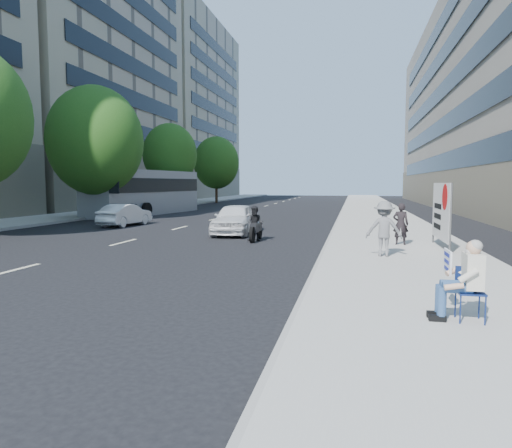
% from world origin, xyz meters
% --- Properties ---
extents(ground, '(160.00, 160.00, 0.00)m').
position_xyz_m(ground, '(0.00, 0.00, 0.00)').
color(ground, black).
rests_on(ground, ground).
extents(near_sidewalk, '(5.00, 120.00, 0.15)m').
position_xyz_m(near_sidewalk, '(4.00, 20.00, 0.07)').
color(near_sidewalk, '#AFADA4').
rests_on(near_sidewalk, ground).
extents(far_sidewalk, '(4.50, 120.00, 0.15)m').
position_xyz_m(far_sidewalk, '(-16.75, 20.00, 0.07)').
color(far_sidewalk, '#AFADA4').
rests_on(far_sidewalk, ground).
extents(far_bldg_mid, '(22.00, 26.00, 34.00)m').
position_xyz_m(far_bldg_mid, '(-30.00, 34.00, 17.00)').
color(far_bldg_mid, tan).
rests_on(far_bldg_mid, ground).
extents(far_bldg_north, '(22.00, 28.00, 28.00)m').
position_xyz_m(far_bldg_north, '(-30.00, 62.00, 14.00)').
color(far_bldg_north, tan).
rests_on(far_bldg_north, ground).
extents(tree_far_c, '(6.00, 6.00, 8.47)m').
position_xyz_m(tree_far_c, '(-13.70, 18.00, 5.02)').
color(tree_far_c, '#382616').
rests_on(tree_far_c, ground).
extents(tree_far_d, '(4.80, 4.80, 7.65)m').
position_xyz_m(tree_far_d, '(-13.70, 30.00, 4.89)').
color(tree_far_d, '#382616').
rests_on(tree_far_d, ground).
extents(tree_far_e, '(5.40, 5.40, 7.89)m').
position_xyz_m(tree_far_e, '(-13.70, 44.00, 4.78)').
color(tree_far_e, '#382616').
rests_on(tree_far_e, ground).
extents(seated_protester, '(0.83, 1.12, 1.31)m').
position_xyz_m(seated_protester, '(4.12, -0.78, 0.87)').
color(seated_protester, navy).
rests_on(seated_protester, near_sidewalk).
extents(jogger, '(1.10, 0.67, 1.65)m').
position_xyz_m(jogger, '(3.31, 5.65, 0.98)').
color(jogger, slate).
rests_on(jogger, near_sidewalk).
extents(pedestrian_woman, '(0.57, 0.41, 1.49)m').
position_xyz_m(pedestrian_woman, '(4.05, 8.45, 0.89)').
color(pedestrian_woman, black).
rests_on(pedestrian_woman, near_sidewalk).
extents(protest_banner, '(0.08, 3.06, 2.20)m').
position_xyz_m(protest_banner, '(5.28, 7.81, 1.40)').
color(protest_banner, '#4C4C4C').
rests_on(protest_banner, near_sidewalk).
extents(white_sedan_near, '(1.90, 4.23, 1.41)m').
position_xyz_m(white_sedan_near, '(-2.94, 11.80, 0.71)').
color(white_sedan_near, white).
rests_on(white_sedan_near, ground).
extents(white_sedan_mid, '(1.62, 3.75, 1.20)m').
position_xyz_m(white_sedan_mid, '(-9.95, 14.61, 0.60)').
color(white_sedan_mid, silver).
rests_on(white_sedan_mid, ground).
extents(motorcycle, '(0.69, 2.04, 1.42)m').
position_xyz_m(motorcycle, '(-1.48, 9.55, 0.64)').
color(motorcycle, black).
rests_on(motorcycle, ground).
extents(bus, '(4.12, 12.32, 3.30)m').
position_xyz_m(bus, '(-13.00, 23.58, 1.64)').
color(bus, gray).
rests_on(bus, ground).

